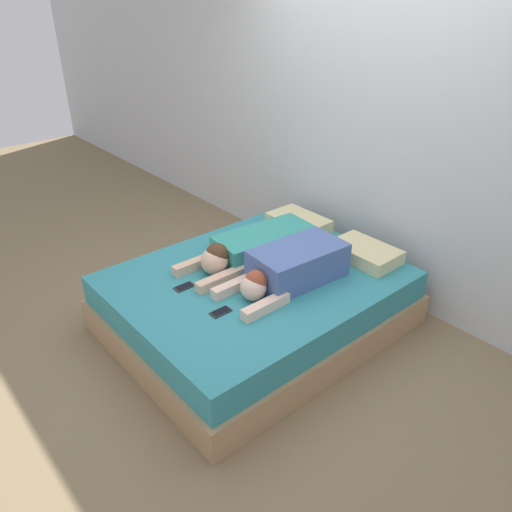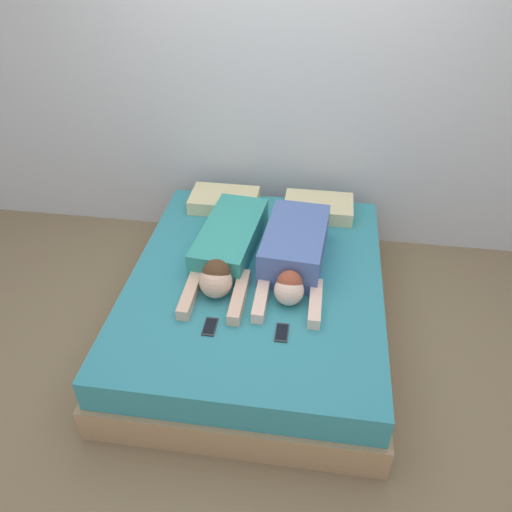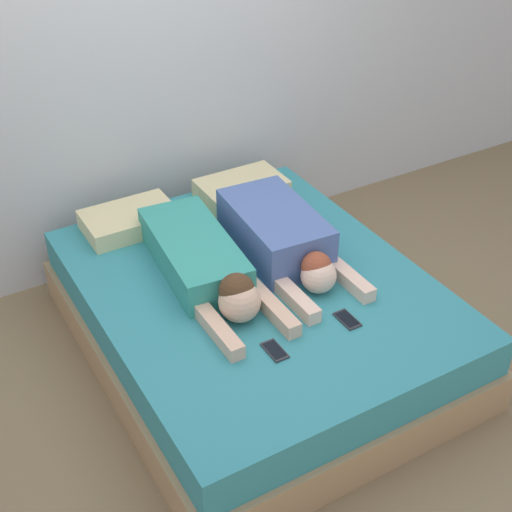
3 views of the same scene
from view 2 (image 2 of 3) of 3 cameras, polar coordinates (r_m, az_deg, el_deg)
name	(u,v)px [view 2 (image 2 of 3)]	position (r m, az deg, el deg)	size (l,w,h in m)	color
ground_plane	(256,324)	(3.39, 0.00, -7.81)	(12.00, 12.00, 0.00)	#7F6B4C
wall_back	(279,75)	(3.67, 2.68, 19.96)	(12.00, 0.06, 2.60)	silver
bed	(256,301)	(3.24, 0.00, -5.18)	(1.61, 1.97, 0.43)	tan
pillow_head_left	(224,200)	(3.73, -3.64, 6.37)	(0.49, 0.32, 0.10)	beige
pillow_head_right	(318,207)	(3.67, 7.13, 5.53)	(0.49, 0.32, 0.10)	beige
person_left	(227,248)	(3.17, -3.33, 0.96)	(0.41, 1.11, 0.22)	teal
person_right	(294,252)	(3.10, 4.36, 0.45)	(0.41, 0.95, 0.24)	#4C66A5
cell_phone_left	(210,327)	(2.77, -5.27, -8.04)	(0.07, 0.14, 0.01)	#2D2D33
cell_phone_right	(282,333)	(2.73, 2.96, -8.74)	(0.07, 0.14, 0.01)	#2D2D33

